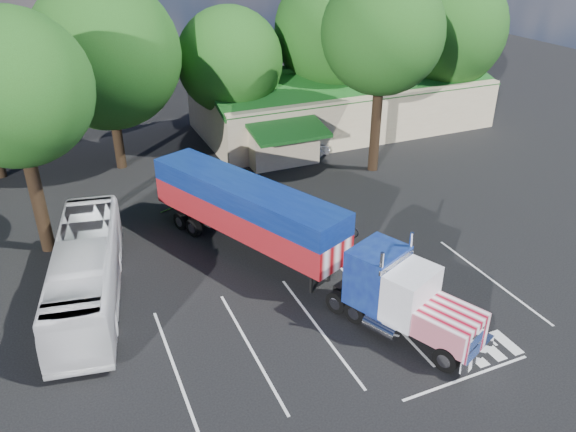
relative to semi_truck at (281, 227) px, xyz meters
name	(u,v)px	position (x,y,z in m)	size (l,w,h in m)	color
ground	(268,262)	(-0.44, 0.76, -2.34)	(120.00, 120.00, 0.00)	black
event_hall	(340,102)	(13.30, 18.57, -0.13)	(24.20, 14.12, 5.55)	#BEB08D
tree_row_c	(105,55)	(-5.44, 16.96, 5.70)	(10.00, 10.00, 13.05)	black
tree_row_d	(230,61)	(3.56, 18.26, 4.24)	(8.00, 8.00, 10.60)	black
tree_row_e	(334,31)	(12.56, 18.76, 5.74)	(9.60, 9.60, 12.90)	black
tree_row_f	(444,28)	(22.56, 17.56, 5.45)	(10.40, 10.40, 13.00)	black
tree_near_left	(12,89)	(-10.94, 6.76, 6.47)	(7.60, 7.60, 12.65)	black
tree_near_right	(383,33)	(11.06, 9.26, 7.12)	(8.00, 8.00, 13.50)	black
semi_truck	(281,227)	(0.00, 0.00, 0.00)	(10.06, 19.08, 4.14)	black
woman	(296,242)	(1.16, 0.76, -1.51)	(0.61, 0.40, 1.67)	black
bicycle	(344,226)	(4.58, 1.76, -1.83)	(0.68, 1.96, 1.03)	black
tour_bus	(86,271)	(-9.33, 1.05, -0.78)	(2.63, 11.24, 3.13)	silver
silver_sedan	(302,150)	(7.30, 13.24, -1.66)	(1.44, 4.14, 1.36)	#B2B5BB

